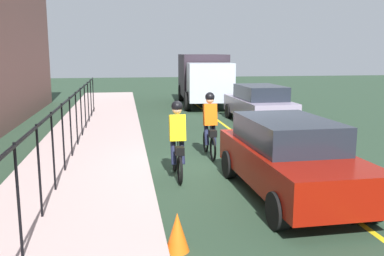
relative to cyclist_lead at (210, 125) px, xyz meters
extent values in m
plane|color=#253A29|center=(-1.59, -0.03, -0.91)|extent=(80.00, 80.00, 0.00)
cube|color=yellow|center=(-1.59, -1.63, -0.91)|extent=(36.00, 0.12, 0.01)
cube|color=#B89F9C|center=(-1.59, 3.37, -0.84)|extent=(40.00, 3.20, 0.15)
cylinder|color=black|center=(-5.62, 3.77, 0.04)|extent=(0.04, 0.04, 1.60)
cylinder|color=black|center=(-4.19, 3.77, 0.04)|extent=(0.04, 0.04, 1.60)
cylinder|color=black|center=(-2.75, 3.77, 0.04)|extent=(0.04, 0.04, 1.60)
cylinder|color=black|center=(-1.31, 3.77, 0.04)|extent=(0.04, 0.04, 1.60)
cylinder|color=black|center=(0.13, 3.77, 0.04)|extent=(0.04, 0.04, 1.60)
cylinder|color=black|center=(1.56, 3.77, 0.04)|extent=(0.04, 0.04, 1.60)
cylinder|color=black|center=(3.00, 3.77, 0.04)|extent=(0.04, 0.04, 1.60)
cylinder|color=black|center=(4.44, 3.77, 0.04)|extent=(0.04, 0.04, 1.60)
cylinder|color=black|center=(5.88, 3.77, 0.04)|extent=(0.04, 0.04, 1.60)
cylinder|color=black|center=(7.31, 3.77, 0.04)|extent=(0.04, 0.04, 1.60)
cylinder|color=black|center=(8.75, 3.77, 0.04)|extent=(0.04, 0.04, 1.60)
cube|color=black|center=(-0.59, 3.77, 0.79)|extent=(18.69, 0.04, 0.04)
torus|color=black|center=(0.61, 0.00, -0.58)|extent=(0.66, 0.06, 0.66)
torus|color=black|center=(-0.44, 0.00, -0.58)|extent=(0.66, 0.06, 0.66)
cube|color=black|center=(0.08, 0.00, -0.33)|extent=(0.93, 0.05, 0.24)
cylinder|color=black|center=(-0.07, 0.00, -0.18)|extent=(0.03, 0.03, 0.35)
cube|color=#CE520A|center=(-0.02, 0.00, 0.29)|extent=(0.34, 0.36, 0.63)
sphere|color=tan|center=(0.03, 0.00, 0.71)|extent=(0.22, 0.22, 0.22)
sphere|color=black|center=(0.03, 0.00, 0.78)|extent=(0.26, 0.26, 0.26)
cylinder|color=#191E38|center=(-0.04, 0.10, -0.23)|extent=(0.34, 0.12, 0.65)
cylinder|color=#191E38|center=(-0.04, -0.10, -0.23)|extent=(0.34, 0.12, 0.65)
cube|color=black|center=(-0.39, 0.00, -0.16)|extent=(0.24, 0.20, 0.18)
torus|color=black|center=(-1.28, 1.14, -0.58)|extent=(0.66, 0.06, 0.66)
torus|color=black|center=(-2.33, 1.15, -0.58)|extent=(0.66, 0.06, 0.66)
cube|color=black|center=(-1.80, 1.15, -0.33)|extent=(0.93, 0.05, 0.24)
cylinder|color=black|center=(-1.95, 1.15, -0.18)|extent=(0.03, 0.03, 0.35)
cube|color=yellow|center=(-1.90, 1.15, 0.29)|extent=(0.34, 0.36, 0.63)
sphere|color=tan|center=(-1.85, 1.15, 0.71)|extent=(0.22, 0.22, 0.22)
sphere|color=black|center=(-1.85, 1.15, 0.78)|extent=(0.26, 0.26, 0.26)
cylinder|color=#191E38|center=(-1.92, 1.25, -0.23)|extent=(0.34, 0.12, 0.65)
cylinder|color=#191E38|center=(-1.92, 1.05, -0.23)|extent=(0.34, 0.12, 0.65)
cube|color=black|center=(-2.28, 1.15, -0.16)|extent=(0.24, 0.20, 0.18)
cube|color=#9587A3|center=(5.32, -3.13, -0.24)|extent=(4.43, 1.89, 0.70)
cube|color=#1E232D|center=(5.12, -3.14, 0.39)|extent=(2.49, 1.63, 0.56)
cylinder|color=black|center=(6.80, -2.26, -0.59)|extent=(0.64, 0.23, 0.64)
cylinder|color=black|center=(6.83, -3.95, -0.59)|extent=(0.64, 0.23, 0.64)
cylinder|color=black|center=(3.81, -2.31, -0.59)|extent=(0.64, 0.23, 0.64)
cylinder|color=black|center=(3.84, -4.01, -0.59)|extent=(0.64, 0.23, 0.64)
cube|color=maroon|center=(-3.47, -0.95, -0.24)|extent=(4.44, 1.91, 0.70)
cube|color=#1E232D|center=(-3.27, -0.95, 0.39)|extent=(2.50, 1.64, 0.56)
cylinder|color=black|center=(-4.95, -1.84, -0.59)|extent=(0.65, 0.24, 0.64)
cylinder|color=black|center=(-4.99, -0.14, -0.59)|extent=(0.65, 0.24, 0.64)
cylinder|color=black|center=(-1.96, -1.76, -0.59)|extent=(0.65, 0.24, 0.64)
cylinder|color=black|center=(-2.00, -0.06, -0.59)|extent=(0.65, 0.24, 0.64)
cube|color=#2B222B|center=(12.70, -2.11, 0.72)|extent=(4.90, 2.68, 2.30)
cube|color=silver|center=(9.29, -1.90, 0.52)|extent=(1.95, 2.31, 1.90)
cylinder|color=black|center=(9.36, -3.03, -0.43)|extent=(0.98, 0.36, 0.96)
cylinder|color=black|center=(9.50, -0.79, -0.43)|extent=(0.98, 0.36, 0.96)
cylinder|color=black|center=(13.69, -3.29, -0.43)|extent=(0.98, 0.36, 0.96)
cylinder|color=black|center=(13.83, -1.06, -0.43)|extent=(0.98, 0.36, 0.96)
cone|color=orange|center=(-5.50, 1.61, -0.61)|extent=(0.36, 0.36, 0.59)
camera|label=1|loc=(-11.29, 2.32, 2.00)|focal=39.37mm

